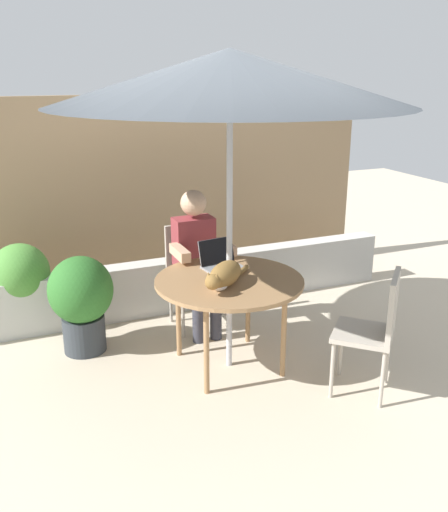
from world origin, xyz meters
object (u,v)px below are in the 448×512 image
at_px(patio_table, 229,286).
at_px(chair_occupied, 191,267).
at_px(patio_umbrella, 230,77).
at_px(chair_empty, 377,324).
at_px(cat, 224,275).
at_px(potted_plant_by_chair, 21,281).
at_px(potted_plant_near_fence, 81,298).
at_px(laptop, 220,259).
at_px(person_seated, 197,254).

bearing_deg(patio_table, chair_occupied, 90.00).
xyz_separation_m(patio_umbrella, chair_empty, (0.78, -0.76, -1.61)).
bearing_deg(cat, patio_table, 51.85).
height_order(cat, potted_plant_by_chair, cat).
distance_m(cat, potted_plant_near_fence, 1.26).
xyz_separation_m(patio_umbrella, cat, (-0.09, -0.12, -1.35)).
bearing_deg(patio_umbrella, laptop, 81.87).
bearing_deg(patio_table, chair_empty, -44.34).
bearing_deg(laptop, potted_plant_near_fence, 158.09).
xyz_separation_m(chair_occupied, person_seated, (-0.00, -0.16, 0.17)).
distance_m(patio_table, chair_empty, 1.09).
relative_size(chair_empty, cat, 1.77).
distance_m(person_seated, potted_plant_by_chair, 1.56).
bearing_deg(person_seated, potted_plant_by_chair, 156.50).
bearing_deg(potted_plant_near_fence, potted_plant_by_chair, 124.13).
bearing_deg(laptop, potted_plant_by_chair, 144.61).
bearing_deg(chair_occupied, person_seated, -90.00).
height_order(patio_umbrella, chair_empty, patio_umbrella).
height_order(cat, potted_plant_near_fence, cat).
relative_size(chair_occupied, person_seated, 0.73).
height_order(chair_empty, person_seated, person_seated).
height_order(chair_occupied, cat, chair_occupied).
bearing_deg(potted_plant_near_fence, patio_umbrella, -34.85).
relative_size(person_seated, potted_plant_by_chair, 1.59).
relative_size(patio_table, patio_umbrella, 0.45).
bearing_deg(patio_umbrella, patio_table, 0.00).
distance_m(patio_table, potted_plant_by_chair, 1.93).
relative_size(patio_umbrella, cat, 4.83).
xyz_separation_m(person_seated, laptop, (0.04, -0.42, 0.08)).
xyz_separation_m(patio_umbrella, laptop, (0.04, 0.28, -1.37)).
relative_size(chair_occupied, potted_plant_near_fence, 1.13).
distance_m(patio_umbrella, chair_occupied, 1.82).
relative_size(patio_umbrella, potted_plant_by_chair, 3.15).
bearing_deg(chair_empty, patio_table, 135.66).
distance_m(chair_empty, potted_plant_near_fence, 2.29).
distance_m(chair_occupied, cat, 1.01).
bearing_deg(chair_empty, person_seated, 118.17).
height_order(chair_occupied, chair_empty, same).
height_order(patio_table, potted_plant_near_fence, potted_plant_near_fence).
xyz_separation_m(chair_empty, potted_plant_near_fence, (-1.77, 1.45, -0.08)).
xyz_separation_m(potted_plant_near_fence, potted_plant_by_chair, (-0.42, 0.61, -0.00)).
bearing_deg(patio_table, laptop, 81.87).
distance_m(chair_occupied, chair_empty, 1.79).
bearing_deg(cat, potted_plant_near_fence, 137.93).
bearing_deg(chair_empty, chair_occupied, 115.77).
distance_m(patio_table, cat, 0.20).
height_order(chair_empty, cat, chair_empty).
bearing_deg(potted_plant_near_fence, patio_table, -34.85).
relative_size(patio_table, chair_empty, 1.23).
xyz_separation_m(laptop, potted_plant_by_chair, (-1.45, 1.03, -0.33)).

